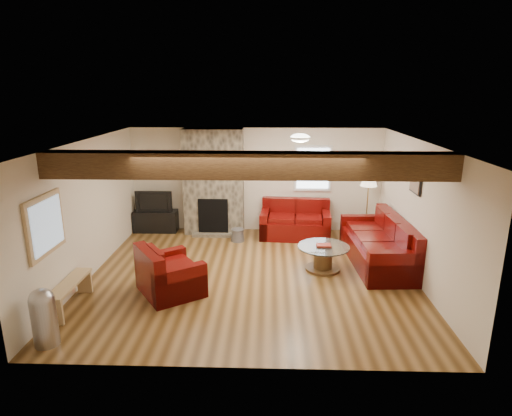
% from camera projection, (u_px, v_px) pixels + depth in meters
% --- Properties ---
extents(room, '(8.00, 8.00, 8.00)m').
position_uv_depth(room, '(251.00, 212.00, 7.67)').
color(room, '#563816').
rests_on(room, ground).
extents(floor, '(6.00, 6.00, 0.00)m').
position_uv_depth(floor, '(252.00, 276.00, 8.01)').
color(floor, '#563816').
rests_on(floor, ground).
extents(oak_beam, '(6.00, 0.36, 0.38)m').
position_uv_depth(oak_beam, '(247.00, 165.00, 6.18)').
color(oak_beam, black).
rests_on(oak_beam, room).
extents(chimney_breast, '(1.40, 0.67, 2.50)m').
position_uv_depth(chimney_breast, '(214.00, 183.00, 10.11)').
color(chimney_breast, '#3B362E').
rests_on(chimney_breast, floor).
extents(back_window, '(0.90, 0.08, 1.10)m').
position_uv_depth(back_window, '(313.00, 168.00, 10.16)').
color(back_window, silver).
rests_on(back_window, room).
extents(hatch_window, '(0.08, 1.00, 0.90)m').
position_uv_depth(hatch_window, '(46.00, 225.00, 6.27)').
color(hatch_window, tan).
rests_on(hatch_window, room).
extents(ceiling_dome, '(0.40, 0.40, 0.18)m').
position_uv_depth(ceiling_dome, '(300.00, 139.00, 8.19)').
color(ceiling_dome, '#ECE4C9').
rests_on(ceiling_dome, room).
extents(artwork_back, '(0.42, 0.06, 0.52)m').
position_uv_depth(artwork_back, '(262.00, 162.00, 10.15)').
color(artwork_back, black).
rests_on(artwork_back, room).
extents(artwork_right, '(0.06, 0.55, 0.42)m').
position_uv_depth(artwork_right, '(415.00, 182.00, 7.73)').
color(artwork_right, black).
rests_on(artwork_right, room).
extents(sofa_three, '(1.12, 2.43, 0.92)m').
position_uv_depth(sofa_three, '(378.00, 241.00, 8.47)').
color(sofa_three, '#480705').
rests_on(sofa_three, floor).
extents(loveseat, '(1.68, 1.05, 0.86)m').
position_uv_depth(loveseat, '(295.00, 219.00, 10.01)').
color(loveseat, '#480705').
rests_on(loveseat, floor).
extents(armchair_red, '(1.33, 1.36, 0.84)m').
position_uv_depth(armchair_red, '(170.00, 270.00, 7.25)').
color(armchair_red, '#480705').
rests_on(armchair_red, floor).
extents(coffee_table, '(0.99, 0.99, 0.52)m').
position_uv_depth(coffee_table, '(323.00, 258.00, 8.21)').
color(coffee_table, '#4B3118').
rests_on(coffee_table, floor).
extents(tv_cabinet, '(1.04, 0.42, 0.52)m').
position_uv_depth(tv_cabinet, '(156.00, 221.00, 10.45)').
color(tv_cabinet, black).
rests_on(tv_cabinet, floor).
extents(television, '(0.88, 0.12, 0.51)m').
position_uv_depth(television, '(155.00, 201.00, 10.31)').
color(television, black).
rests_on(television, tv_cabinet).
extents(floor_lamp, '(0.38, 0.38, 1.49)m').
position_uv_depth(floor_lamp, '(369.00, 184.00, 9.80)').
color(floor_lamp, tan).
rests_on(floor_lamp, floor).
extents(pine_bench, '(0.27, 1.15, 0.43)m').
position_uv_depth(pine_bench, '(71.00, 295.00, 6.79)').
color(pine_bench, tan).
rests_on(pine_bench, floor).
extents(pedal_bin, '(0.35, 0.35, 0.83)m').
position_uv_depth(pedal_bin, '(44.00, 317.00, 5.75)').
color(pedal_bin, '#AEADB3').
rests_on(pedal_bin, floor).
extents(coal_bucket, '(0.31, 0.31, 0.30)m').
position_uv_depth(coal_bucket, '(238.00, 235.00, 9.80)').
color(coal_bucket, slate).
rests_on(coal_bucket, floor).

